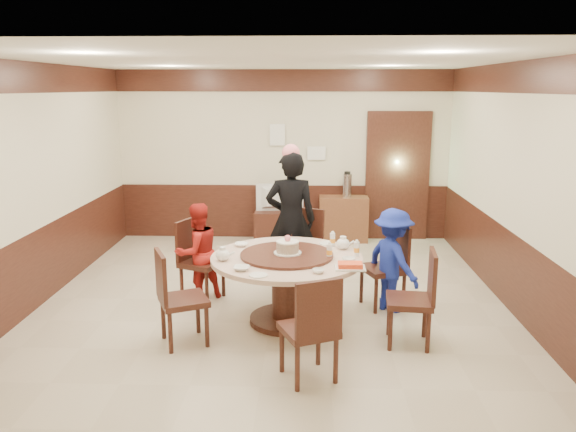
{
  "coord_description": "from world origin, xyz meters",
  "views": [
    {
      "loc": [
        0.39,
        -6.36,
        2.51
      ],
      "look_at": [
        0.18,
        -0.21,
        1.1
      ],
      "focal_mm": 35.0,
      "sensor_mm": 36.0,
      "label": 1
    }
  ],
  "objects_px": {
    "tv_stand": "(280,226)",
    "side_cabinet": "(343,219)",
    "person_blue": "(393,261)",
    "birthday_cake": "(288,247)",
    "person_red": "(198,252)",
    "person_standing": "(291,220)",
    "television": "(280,198)",
    "thermos": "(347,185)",
    "shrimp_platter": "(350,266)",
    "banquet_table": "(287,275)"
  },
  "relations": [
    {
      "from": "tv_stand",
      "to": "side_cabinet",
      "type": "distance_m",
      "value": 1.07
    },
    {
      "from": "person_blue",
      "to": "birthday_cake",
      "type": "distance_m",
      "value": 1.26
    },
    {
      "from": "birthday_cake",
      "to": "side_cabinet",
      "type": "distance_m",
      "value": 3.51
    },
    {
      "from": "person_red",
      "to": "birthday_cake",
      "type": "relative_size",
      "value": 3.97
    },
    {
      "from": "person_standing",
      "to": "birthday_cake",
      "type": "xyz_separation_m",
      "value": [
        -0.0,
        -1.15,
        -0.02
      ]
    },
    {
      "from": "person_blue",
      "to": "television",
      "type": "relative_size",
      "value": 1.51
    },
    {
      "from": "person_red",
      "to": "thermos",
      "type": "height_order",
      "value": "person_red"
    },
    {
      "from": "tv_stand",
      "to": "person_red",
      "type": "bearing_deg",
      "value": -107.58
    },
    {
      "from": "person_red",
      "to": "person_blue",
      "type": "relative_size",
      "value": 0.99
    },
    {
      "from": "side_cabinet",
      "to": "shrimp_platter",
      "type": "bearing_deg",
      "value": -92.72
    },
    {
      "from": "banquet_table",
      "to": "person_blue",
      "type": "bearing_deg",
      "value": 16.89
    },
    {
      "from": "shrimp_platter",
      "to": "television",
      "type": "relative_size",
      "value": 0.38
    },
    {
      "from": "thermos",
      "to": "person_red",
      "type": "bearing_deg",
      "value": -125.63
    },
    {
      "from": "tv_stand",
      "to": "side_cabinet",
      "type": "height_order",
      "value": "side_cabinet"
    },
    {
      "from": "person_blue",
      "to": "tv_stand",
      "type": "relative_size",
      "value": 1.41
    },
    {
      "from": "birthday_cake",
      "to": "tv_stand",
      "type": "xyz_separation_m",
      "value": [
        -0.24,
        3.35,
        -0.6
      ]
    },
    {
      "from": "side_cabinet",
      "to": "person_standing",
      "type": "bearing_deg",
      "value": -110.15
    },
    {
      "from": "television",
      "to": "thermos",
      "type": "distance_m",
      "value": 1.13
    },
    {
      "from": "person_standing",
      "to": "television",
      "type": "distance_m",
      "value": 2.21
    },
    {
      "from": "person_standing",
      "to": "thermos",
      "type": "distance_m",
      "value": 2.39
    },
    {
      "from": "person_standing",
      "to": "side_cabinet",
      "type": "distance_m",
      "value": 2.42
    },
    {
      "from": "birthday_cake",
      "to": "thermos",
      "type": "relative_size",
      "value": 0.79
    },
    {
      "from": "person_standing",
      "to": "person_red",
      "type": "relative_size",
      "value": 1.47
    },
    {
      "from": "thermos",
      "to": "person_standing",
      "type": "bearing_deg",
      "value": -111.23
    },
    {
      "from": "shrimp_platter",
      "to": "tv_stand",
      "type": "xyz_separation_m",
      "value": [
        -0.88,
        3.77,
        -0.53
      ]
    },
    {
      "from": "thermos",
      "to": "tv_stand",
      "type": "bearing_deg",
      "value": -178.45
    },
    {
      "from": "person_standing",
      "to": "shrimp_platter",
      "type": "height_order",
      "value": "person_standing"
    },
    {
      "from": "person_standing",
      "to": "person_red",
      "type": "bearing_deg",
      "value": 22.44
    },
    {
      "from": "banquet_table",
      "to": "person_standing",
      "type": "relative_size",
      "value": 0.93
    },
    {
      "from": "banquet_table",
      "to": "person_standing",
      "type": "bearing_deg",
      "value": 89.52
    },
    {
      "from": "person_red",
      "to": "banquet_table",
      "type": "bearing_deg",
      "value": 109.53
    },
    {
      "from": "person_red",
      "to": "television",
      "type": "bearing_deg",
      "value": -147.33
    },
    {
      "from": "person_standing",
      "to": "birthday_cake",
      "type": "height_order",
      "value": "person_standing"
    },
    {
      "from": "banquet_table",
      "to": "person_blue",
      "type": "height_order",
      "value": "person_blue"
    },
    {
      "from": "person_standing",
      "to": "side_cabinet",
      "type": "bearing_deg",
      "value": -112.89
    },
    {
      "from": "banquet_table",
      "to": "shrimp_platter",
      "type": "bearing_deg",
      "value": -32.24
    },
    {
      "from": "banquet_table",
      "to": "television",
      "type": "relative_size",
      "value": 2.06
    },
    {
      "from": "television",
      "to": "side_cabinet",
      "type": "bearing_deg",
      "value": 176.58
    },
    {
      "from": "person_blue",
      "to": "tv_stand",
      "type": "distance_m",
      "value": 3.34
    },
    {
      "from": "tv_stand",
      "to": "person_standing",
      "type": "bearing_deg",
      "value": -83.72
    },
    {
      "from": "person_red",
      "to": "shrimp_platter",
      "type": "xyz_separation_m",
      "value": [
        1.74,
        -1.06,
        0.19
      ]
    },
    {
      "from": "birthday_cake",
      "to": "tv_stand",
      "type": "relative_size",
      "value": 0.35
    },
    {
      "from": "banquet_table",
      "to": "shrimp_platter",
      "type": "distance_m",
      "value": 0.8
    },
    {
      "from": "person_red",
      "to": "thermos",
      "type": "distance_m",
      "value": 3.39
    },
    {
      "from": "television",
      "to": "side_cabinet",
      "type": "height_order",
      "value": "television"
    },
    {
      "from": "person_blue",
      "to": "television",
      "type": "xyz_separation_m",
      "value": [
        -1.42,
        3.0,
        0.13
      ]
    },
    {
      "from": "person_standing",
      "to": "banquet_table",
      "type": "bearing_deg",
      "value": 86.78
    },
    {
      "from": "side_cabinet",
      "to": "banquet_table",
      "type": "bearing_deg",
      "value": -103.69
    },
    {
      "from": "person_standing",
      "to": "side_cabinet",
      "type": "height_order",
      "value": "person_standing"
    },
    {
      "from": "shrimp_platter",
      "to": "tv_stand",
      "type": "relative_size",
      "value": 0.35
    }
  ]
}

